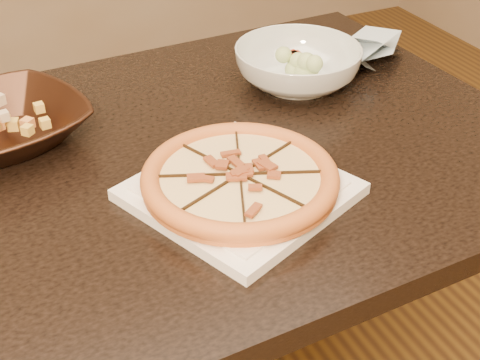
{
  "coord_description": "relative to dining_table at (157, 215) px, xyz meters",
  "views": [
    {
      "loc": [
        -0.39,
        -0.94,
        1.34
      ],
      "look_at": [
        -0.04,
        -0.21,
        0.78
      ],
      "focal_mm": 50.0,
      "sensor_mm": 36.0,
      "label": 1
    }
  ],
  "objects": [
    {
      "name": "dining_table",
      "position": [
        0.0,
        0.0,
        0.0
      ],
      "size": [
        1.33,
        0.89,
        0.75
      ],
      "color": "black",
      "rests_on": "floor"
    },
    {
      "name": "plate",
      "position": [
        0.09,
        -0.15,
        0.12
      ],
      "size": [
        0.36,
        0.36,
        0.02
      ],
      "color": "white",
      "rests_on": "dining_table"
    },
    {
      "name": "pizza",
      "position": [
        0.09,
        -0.15,
        0.15
      ],
      "size": [
        0.29,
        0.29,
        0.03
      ],
      "color": "orange",
      "rests_on": "plate"
    },
    {
      "name": "bronze_bowl",
      "position": [
        -0.2,
        0.16,
        0.14
      ],
      "size": [
        0.33,
        0.33,
        0.06
      ],
      "primitive_type": "imported",
      "rotation": [
        0.0,
        0.0,
        0.31
      ],
      "color": "#3D2317",
      "rests_on": "dining_table"
    },
    {
      "name": "salad_bowl",
      "position": [
        0.35,
        0.14,
        0.15
      ],
      "size": [
        0.26,
        0.26,
        0.08
      ],
      "primitive_type": "imported",
      "rotation": [
        0.0,
        0.0,
        -0.06
      ],
      "color": "silver",
      "rests_on": "dining_table"
    },
    {
      "name": "salad",
      "position": [
        0.35,
        0.14,
        0.21
      ],
      "size": [
        0.1,
        0.13,
        0.04
      ],
      "color": "#C9DA88",
      "rests_on": "salad_bowl"
    },
    {
      "name": "cling_film",
      "position": [
        0.52,
        0.18,
        0.14
      ],
      "size": [
        0.17,
        0.16,
        0.05
      ],
      "primitive_type": null,
      "rotation": [
        0.0,
        0.0,
        -0.34
      ],
      "color": "silver",
      "rests_on": "dining_table"
    }
  ]
}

